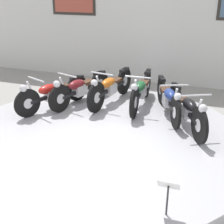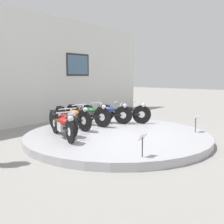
{
  "view_description": "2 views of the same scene",
  "coord_description": "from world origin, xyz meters",
  "px_view_note": "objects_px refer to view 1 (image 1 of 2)",
  "views": [
    {
      "loc": [
        1.9,
        -4.87,
        2.84
      ],
      "look_at": [
        0.21,
        -0.0,
        0.66
      ],
      "focal_mm": 50.0,
      "sensor_mm": 36.0,
      "label": 1
    },
    {
      "loc": [
        -6.14,
        -4.58,
        1.91
      ],
      "look_at": [
        -0.14,
        0.1,
        0.84
      ],
      "focal_mm": 42.0,
      "sensor_mm": 36.0,
      "label": 2
    }
  ],
  "objects_px": {
    "motorcycle_green": "(141,90)",
    "info_placard_front_centre": "(168,190)",
    "motorcycle_blue": "(168,98)",
    "motorcycle_red": "(52,93)",
    "motorcycle_maroon": "(80,88)",
    "motorcycle_orange": "(110,86)",
    "motorcycle_black": "(187,108)"
  },
  "relations": [
    {
      "from": "motorcycle_green",
      "to": "motorcycle_blue",
      "type": "xyz_separation_m",
      "value": [
        0.66,
        -0.27,
        -0.02
      ]
    },
    {
      "from": "motorcycle_red",
      "to": "motorcycle_maroon",
      "type": "bearing_deg",
      "value": 47.53
    },
    {
      "from": "motorcycle_maroon",
      "to": "motorcycle_black",
      "type": "xyz_separation_m",
      "value": [
        2.46,
        -0.48,
        0.02
      ]
    },
    {
      "from": "motorcycle_red",
      "to": "motorcycle_blue",
      "type": "height_order",
      "value": "motorcycle_blue"
    },
    {
      "from": "motorcycle_maroon",
      "to": "info_placard_front_centre",
      "type": "xyz_separation_m",
      "value": [
        2.54,
        -3.07,
        -0.01
      ]
    },
    {
      "from": "motorcycle_orange",
      "to": "motorcycle_green",
      "type": "bearing_deg",
      "value": -0.02
    },
    {
      "from": "info_placard_front_centre",
      "to": "motorcycle_green",
      "type": "bearing_deg",
      "value": 109.4
    },
    {
      "from": "motorcycle_red",
      "to": "motorcycle_green",
      "type": "distance_m",
      "value": 1.96
    },
    {
      "from": "motorcycle_maroon",
      "to": "motorcycle_blue",
      "type": "relative_size",
      "value": 1.02
    },
    {
      "from": "motorcycle_blue",
      "to": "motorcycle_green",
      "type": "bearing_deg",
      "value": 157.77
    },
    {
      "from": "motorcycle_black",
      "to": "info_placard_front_centre",
      "type": "xyz_separation_m",
      "value": [
        0.08,
        -2.59,
        -0.03
      ]
    },
    {
      "from": "motorcycle_red",
      "to": "motorcycle_black",
      "type": "distance_m",
      "value": 2.9
    },
    {
      "from": "motorcycle_green",
      "to": "info_placard_front_centre",
      "type": "distance_m",
      "value": 3.54
    },
    {
      "from": "motorcycle_orange",
      "to": "motorcycle_green",
      "type": "xyz_separation_m",
      "value": [
        0.72,
        -0.0,
        0.0
      ]
    },
    {
      "from": "motorcycle_black",
      "to": "motorcycle_red",
      "type": "bearing_deg",
      "value": -179.92
    },
    {
      "from": "motorcycle_blue",
      "to": "info_placard_front_centre",
      "type": "xyz_separation_m",
      "value": [
        0.52,
        -3.07,
        -0.02
      ]
    },
    {
      "from": "motorcycle_orange",
      "to": "info_placard_front_centre",
      "type": "bearing_deg",
      "value": -60.38
    },
    {
      "from": "motorcycle_red",
      "to": "motorcycle_orange",
      "type": "relative_size",
      "value": 0.9
    },
    {
      "from": "motorcycle_green",
      "to": "motorcycle_blue",
      "type": "bearing_deg",
      "value": -22.23
    },
    {
      "from": "motorcycle_green",
      "to": "info_placard_front_centre",
      "type": "xyz_separation_m",
      "value": [
        1.17,
        -3.34,
        -0.03
      ]
    },
    {
      "from": "motorcycle_red",
      "to": "motorcycle_maroon",
      "type": "relative_size",
      "value": 0.96
    },
    {
      "from": "motorcycle_black",
      "to": "info_placard_front_centre",
      "type": "distance_m",
      "value": 2.59
    },
    {
      "from": "motorcycle_orange",
      "to": "motorcycle_red",
      "type": "bearing_deg",
      "value": -145.37
    },
    {
      "from": "motorcycle_maroon",
      "to": "info_placard_front_centre",
      "type": "bearing_deg",
      "value": -50.31
    },
    {
      "from": "motorcycle_red",
      "to": "motorcycle_blue",
      "type": "bearing_deg",
      "value": 11.09
    },
    {
      "from": "info_placard_front_centre",
      "to": "motorcycle_maroon",
      "type": "bearing_deg",
      "value": 129.69
    },
    {
      "from": "motorcycle_black",
      "to": "info_placard_front_centre",
      "type": "bearing_deg",
      "value": -88.17
    },
    {
      "from": "motorcycle_black",
      "to": "motorcycle_green",
      "type": "bearing_deg",
      "value": 145.64
    },
    {
      "from": "motorcycle_blue",
      "to": "motorcycle_black",
      "type": "xyz_separation_m",
      "value": [
        0.44,
        -0.48,
        0.01
      ]
    },
    {
      "from": "motorcycle_red",
      "to": "motorcycle_blue",
      "type": "distance_m",
      "value": 2.51
    },
    {
      "from": "motorcycle_maroon",
      "to": "motorcycle_orange",
      "type": "distance_m",
      "value": 0.7
    },
    {
      "from": "motorcycle_green",
      "to": "motorcycle_blue",
      "type": "height_order",
      "value": "motorcycle_green"
    }
  ]
}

